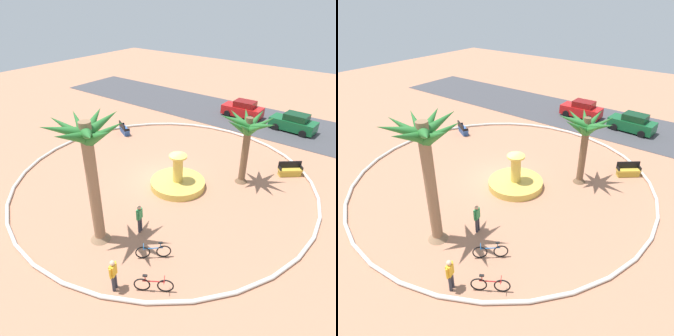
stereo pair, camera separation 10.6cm
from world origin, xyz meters
TOP-DOWN VIEW (x-y plane):
  - ground_plane at (0.00, 0.00)m, footprint 80.00×80.00m
  - plaza_curb at (0.00, 0.00)m, footprint 19.81×19.81m
  - street_asphalt at (0.00, 14.31)m, footprint 48.00×8.00m
  - fountain at (1.30, -0.22)m, footprint 3.53×3.53m
  - palm_tree_near_fountain at (4.32, 2.85)m, footprint 3.55×3.48m
  - palm_tree_by_curb at (1.05, -6.64)m, footprint 3.59×3.72m
  - bench_east at (-7.59, 3.92)m, footprint 1.65×1.18m
  - bench_west at (6.62, 5.64)m, footprint 1.54×1.42m
  - bicycle_red_frame at (5.28, -7.45)m, footprint 1.47×1.00m
  - bicycle_by_lamppost at (4.05, -5.98)m, footprint 1.32×1.19m
  - person_cyclist_helmet at (2.27, -4.96)m, footprint 0.26×0.52m
  - person_cyclist_photo at (3.90, -8.38)m, footprint 0.29×0.51m
  - parked_car_leftmost at (-1.09, 14.26)m, footprint 4.05×2.01m
  - parked_car_second at (4.18, 13.65)m, footprint 4.09×2.09m

SIDE VIEW (x-z plane):
  - ground_plane at x=0.00m, z-range 0.00..0.00m
  - street_asphalt at x=0.00m, z-range 0.00..0.03m
  - plaza_curb at x=0.00m, z-range 0.00..0.20m
  - fountain at x=1.30m, z-range -0.82..1.46m
  - bench_east at x=-7.59m, z-range -0.15..0.85m
  - bench_west at x=6.62m, z-range -0.15..0.85m
  - bicycle_red_frame at x=5.28m, z-range -0.09..0.86m
  - bicycle_by_lamppost at x=4.05m, z-range -0.09..0.86m
  - parked_car_leftmost at x=-1.09m, z-range -0.05..1.61m
  - parked_car_second at x=4.18m, z-range -0.05..1.61m
  - person_cyclist_helmet at x=2.27m, z-range 0.10..1.76m
  - person_cyclist_photo at x=3.90m, z-range 0.10..1.76m
  - palm_tree_near_fountain at x=4.32m, z-range 1.25..6.06m
  - palm_tree_by_curb at x=1.05m, z-range 1.61..8.32m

